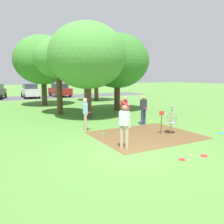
% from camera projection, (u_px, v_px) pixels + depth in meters
% --- Properties ---
extents(ground_plane, '(160.00, 160.00, 0.00)m').
position_uv_depth(ground_plane, '(131.00, 153.00, 8.39)').
color(ground_plane, '#518438').
extents(dirt_tee_pad, '(4.82, 3.96, 0.01)m').
position_uv_depth(dirt_tee_pad, '(146.00, 135.00, 11.00)').
color(dirt_tee_pad, brown).
rests_on(dirt_tee_pad, ground).
extents(disc_golf_basket, '(0.98, 0.58, 1.39)m').
position_uv_depth(disc_golf_basket, '(170.00, 118.00, 11.23)').
color(disc_golf_basket, '#9E9EA3').
rests_on(disc_golf_basket, ground).
extents(player_foreground_watching, '(0.44, 0.50, 1.71)m').
position_uv_depth(player_foreground_watching, '(85.00, 113.00, 11.70)').
color(player_foreground_watching, tan).
rests_on(player_foreground_watching, ground).
extents(player_throwing, '(0.49, 0.43, 1.71)m').
position_uv_depth(player_throwing, '(143.00, 108.00, 13.26)').
color(player_throwing, '#384260').
rests_on(player_throwing, ground).
extents(player_waiting_left, '(0.45, 0.48, 1.71)m').
position_uv_depth(player_waiting_left, '(124.00, 124.00, 8.82)').
color(player_waiting_left, tan).
rests_on(player_waiting_left, ground).
extents(player_waiting_right, '(0.44, 1.13, 1.71)m').
position_uv_depth(player_waiting_right, '(125.00, 109.00, 12.82)').
color(player_waiting_right, '#232328').
rests_on(player_waiting_right, ground).
extents(frisbee_near_basket, '(0.25, 0.25, 0.02)m').
position_uv_depth(frisbee_near_basket, '(150.00, 121.00, 14.55)').
color(frisbee_near_basket, gold).
rests_on(frisbee_near_basket, ground).
extents(frisbee_by_tee, '(0.23, 0.23, 0.02)m').
position_uv_depth(frisbee_by_tee, '(139.00, 122.00, 14.04)').
color(frisbee_by_tee, '#1E93DB').
rests_on(frisbee_by_tee, ground).
extents(frisbee_mid_grass, '(0.24, 0.24, 0.02)m').
position_uv_depth(frisbee_mid_grass, '(85.00, 127.00, 12.68)').
color(frisbee_mid_grass, '#E53D99').
rests_on(frisbee_mid_grass, ground).
extents(frisbee_far_left, '(0.21, 0.21, 0.02)m').
position_uv_depth(frisbee_far_left, '(103.00, 133.00, 11.28)').
color(frisbee_far_left, green).
rests_on(frisbee_far_left, ground).
extents(frisbee_far_right, '(0.25, 0.25, 0.02)m').
position_uv_depth(frisbee_far_right, '(204.00, 156.00, 8.11)').
color(frisbee_far_right, red).
rests_on(frisbee_far_right, ground).
extents(frisbee_scattered_a, '(0.25, 0.25, 0.02)m').
position_uv_depth(frisbee_scattered_a, '(221.00, 133.00, 11.35)').
color(frisbee_scattered_a, '#1E93DB').
rests_on(frisbee_scattered_a, ground).
extents(frisbee_scattered_b, '(0.22, 0.22, 0.02)m').
position_uv_depth(frisbee_scattered_b, '(182.00, 160.00, 7.74)').
color(frisbee_scattered_b, red).
rests_on(frisbee_scattered_b, ground).
extents(tree_near_left, '(5.13, 5.13, 6.33)m').
position_uv_depth(tree_near_left, '(87.00, 56.00, 15.05)').
color(tree_near_left, '#4C3823').
rests_on(tree_near_left, ground).
extents(tree_mid_left, '(4.72, 4.72, 6.37)m').
position_uv_depth(tree_mid_left, '(96.00, 63.00, 25.87)').
color(tree_mid_left, '#4C3823').
rests_on(tree_mid_left, ground).
extents(tree_mid_center, '(5.12, 5.12, 6.22)m').
position_uv_depth(tree_mid_center, '(117.00, 61.00, 18.49)').
color(tree_mid_center, '#422D1E').
rests_on(tree_mid_center, ground).
extents(tree_mid_right, '(5.46, 5.46, 6.68)m').
position_uv_depth(tree_mid_right, '(43.00, 60.00, 21.79)').
color(tree_mid_right, '#4C3823').
rests_on(tree_mid_right, ground).
extents(tree_far_center, '(3.50, 3.50, 5.65)m').
position_uv_depth(tree_far_center, '(58.00, 58.00, 16.56)').
color(tree_far_center, '#4C3823').
rests_on(tree_far_center, ground).
extents(parking_lot_strip, '(36.00, 6.00, 0.01)m').
position_uv_depth(parking_lot_strip, '(27.00, 98.00, 30.38)').
color(parking_lot_strip, '#4C4C51').
rests_on(parking_lot_strip, ground).
extents(parked_car_center_left, '(1.99, 4.21, 1.84)m').
position_uv_depth(parked_car_center_left, '(30.00, 91.00, 30.27)').
color(parked_car_center_left, silver).
rests_on(parked_car_center_left, ground).
extents(parked_car_center_right, '(2.45, 4.43, 1.84)m').
position_uv_depth(parked_car_center_right, '(60.00, 90.00, 32.05)').
color(parked_car_center_right, maroon).
rests_on(parked_car_center_right, ground).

